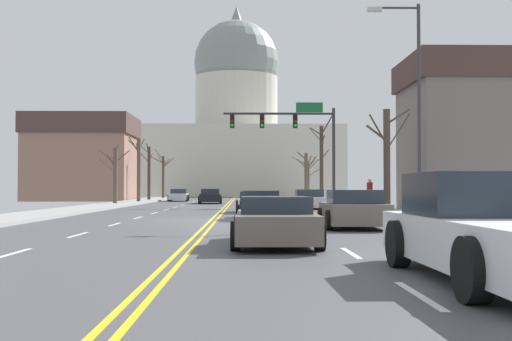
{
  "coord_description": "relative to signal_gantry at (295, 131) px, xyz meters",
  "views": [
    {
      "loc": [
        1.29,
        -27.01,
        1.37
      ],
      "look_at": [
        2.25,
        26.39,
        2.77
      ],
      "focal_mm": 44.91,
      "sensor_mm": 36.0,
      "label": 1
    }
  ],
  "objects": [
    {
      "name": "flank_building_00",
      "position": [
        -20.14,
        20.71,
        -0.97
      ],
      "size": [
        10.52,
        9.04,
        8.67
      ],
      "color": "#8C6656",
      "rests_on": "ground"
    },
    {
      "name": "bare_tree_04",
      "position": [
        2.98,
        -15.75,
        -2.65
      ],
      "size": [
        1.9,
        1.8,
        4.92
      ],
      "color": "#4C3D2D",
      "rests_on": "ground"
    },
    {
      "name": "pedestrian_00",
      "position": [
        3.6,
        -8.61,
        -4.26
      ],
      "size": [
        0.35,
        0.34,
        1.73
      ],
      "color": "#33333D",
      "rests_on": "ground"
    },
    {
      "name": "bare_tree_01",
      "position": [
        -13.02,
        29.55,
        -2.54
      ],
      "size": [
        2.75,
        1.53,
        5.64
      ],
      "color": "#4C3D2D",
      "rests_on": "ground"
    },
    {
      "name": "bare_tree_05",
      "position": [
        -13.2,
        19.62,
        -2.41
      ],
      "size": [
        1.54,
        2.39,
        5.82
      ],
      "color": "#423328",
      "rests_on": "ground"
    },
    {
      "name": "sedan_near_01",
      "position": [
        -2.99,
        -10.23,
        -4.82
      ],
      "size": [
        2.11,
        4.3,
        1.15
      ],
      "color": "silver",
      "rests_on": "ground"
    },
    {
      "name": "bare_tree_06",
      "position": [
        3.0,
        9.08,
        -1.77
      ],
      "size": [
        2.13,
        1.76,
        7.39
      ],
      "color": "#423328",
      "rests_on": "ground"
    },
    {
      "name": "ground",
      "position": [
        -4.84,
        -17.98,
        -5.34
      ],
      "size": [
        20.0,
        180.0,
        0.2
      ],
      "color": "#49494E"
    },
    {
      "name": "sedan_near_04",
      "position": [
        -2.82,
        -29.8,
        -4.82
      ],
      "size": [
        2.07,
        4.61,
        1.15
      ],
      "color": "#6B6056",
      "rests_on": "ground"
    },
    {
      "name": "bare_tree_02",
      "position": [
        3.09,
        23.74,
        -2.63
      ],
      "size": [
        2.37,
        1.78,
        5.1
      ],
      "color": "brown",
      "rests_on": "ground"
    },
    {
      "name": "pickup_truck_near_05",
      "position": [
        0.11,
        -35.59,
        -4.65
      ],
      "size": [
        2.34,
        5.8,
        1.6
      ],
      "color": "silver",
      "rests_on": "ground"
    },
    {
      "name": "sedan_near_03",
      "position": [
        0.12,
        -23.45,
        -4.77
      ],
      "size": [
        2.18,
        4.25,
        1.28
      ],
      "color": "#6B6056",
      "rests_on": "ground"
    },
    {
      "name": "bare_tree_07",
      "position": [
        -13.69,
        5.11,
        -2.86
      ],
      "size": [
        2.48,
        1.55,
        4.7
      ],
      "color": "brown",
      "rests_on": "ground"
    },
    {
      "name": "sedan_oncoming_01",
      "position": [
        -10.06,
        18.41,
        -4.8
      ],
      "size": [
        2.06,
        4.73,
        1.21
      ],
      "color": "silver",
      "rests_on": "ground"
    },
    {
      "name": "sedan_oncoming_00",
      "position": [
        -6.46,
        9.34,
        -4.78
      ],
      "size": [
        2.09,
        4.69,
        1.24
      ],
      "color": "black",
      "rests_on": "ground"
    },
    {
      "name": "capitol_building",
      "position": [
        -4.84,
        56.92,
        4.67
      ],
      "size": [
        32.11,
        21.57,
        30.48
      ],
      "color": "beige",
      "rests_on": "ground"
    },
    {
      "name": "sedan_near_02",
      "position": [
        -2.82,
        -17.15,
        -4.78
      ],
      "size": [
        2.04,
        4.32,
        1.23
      ],
      "color": "black",
      "rests_on": "ground"
    },
    {
      "name": "signal_gantry",
      "position": [
        0.0,
        0.0,
        0.0
      ],
      "size": [
        7.91,
        0.41,
        7.24
      ],
      "color": "#28282D",
      "rests_on": "ground"
    },
    {
      "name": "bare_tree_03",
      "position": [
        -12.93,
        11.73,
        -2.23
      ],
      "size": [
        1.32,
        1.98,
        5.69
      ],
      "color": "brown",
      "rests_on": "ground"
    },
    {
      "name": "sedan_near_00",
      "position": [
        0.55,
        -4.36,
        -4.78
      ],
      "size": [
        2.13,
        4.23,
        1.23
      ],
      "color": "silver",
      "rests_on": "ground"
    },
    {
      "name": "street_lamp_right",
      "position": [
        3.11,
        -19.9,
        -0.26
      ],
      "size": [
        2.1,
        0.24,
        8.51
      ],
      "color": "#333338",
      "rests_on": "ground"
    },
    {
      "name": "bicycle_parked",
      "position": [
        3.35,
        -21.28,
        -4.88
      ],
      "size": [
        0.12,
        1.77,
        0.85
      ],
      "color": "black",
      "rests_on": "ground"
    },
    {
      "name": "bare_tree_00",
      "position": [
        4.02,
        30.2,
        -2.78
      ],
      "size": [
        2.07,
        2.3,
        5.11
      ],
      "color": "#4C3D2D",
      "rests_on": "ground"
    }
  ]
}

